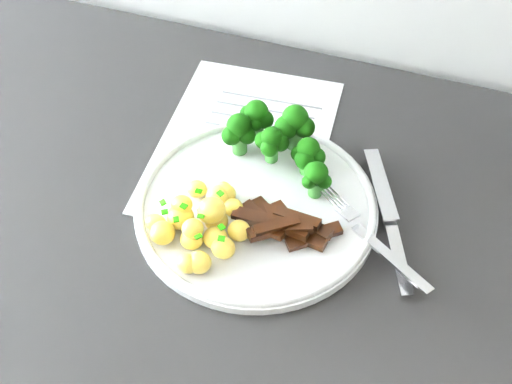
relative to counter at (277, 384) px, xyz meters
name	(u,v)px	position (x,y,z in m)	size (l,w,h in m)	color
counter	(277,384)	(0.00, 0.00, 0.00)	(2.33, 0.58, 0.88)	black
recipe_paper	(244,143)	(-0.09, 0.09, 0.44)	(0.23, 0.30, 0.00)	silver
plate	(256,205)	(-0.04, 0.00, 0.45)	(0.27, 0.27, 0.02)	white
broccoli	(279,137)	(-0.03, 0.07, 0.49)	(0.14, 0.09, 0.07)	#275E1F
potatoes	(204,220)	(-0.08, -0.05, 0.46)	(0.11, 0.12, 0.04)	#FFD953
beef_strips	(285,225)	(0.01, -0.03, 0.46)	(0.12, 0.07, 0.03)	black
fork	(376,242)	(0.10, -0.02, 0.46)	(0.14, 0.11, 0.02)	silver
knife	(393,235)	(0.12, 0.01, 0.45)	(0.09, 0.19, 0.02)	silver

